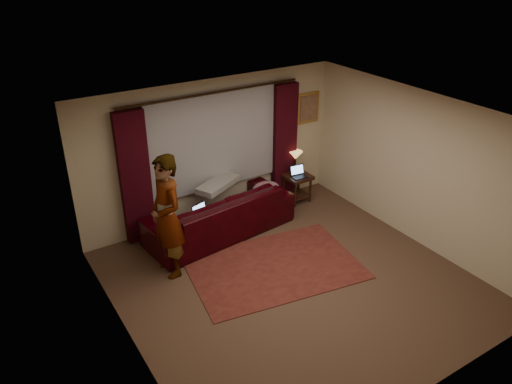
{
  "coord_description": "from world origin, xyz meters",
  "views": [
    {
      "loc": [
        -3.77,
        -4.92,
        4.69
      ],
      "look_at": [
        0.1,
        1.2,
        1.0
      ],
      "focal_mm": 35.0,
      "sensor_mm": 36.0,
      "label": 1
    }
  ],
  "objects_px": {
    "laptop_table": "(300,172)",
    "laptop_sofa": "(204,212)",
    "tiffany_lamp": "(295,162)",
    "sofa": "(219,206)",
    "person": "(167,217)",
    "end_table": "(297,188)"
  },
  "relations": [
    {
      "from": "sofa",
      "to": "laptop_table",
      "type": "relative_size",
      "value": 8.15
    },
    {
      "from": "laptop_sofa",
      "to": "tiffany_lamp",
      "type": "xyz_separation_m",
      "value": [
        2.35,
        0.64,
        0.13
      ]
    },
    {
      "from": "end_table",
      "to": "tiffany_lamp",
      "type": "height_order",
      "value": "tiffany_lamp"
    },
    {
      "from": "person",
      "to": "laptop_table",
      "type": "bearing_deg",
      "value": 101.72
    },
    {
      "from": "sofa",
      "to": "laptop_sofa",
      "type": "height_order",
      "value": "sofa"
    },
    {
      "from": "laptop_sofa",
      "to": "person",
      "type": "distance_m",
      "value": 0.94
    },
    {
      "from": "laptop_sofa",
      "to": "end_table",
      "type": "relative_size",
      "value": 0.58
    },
    {
      "from": "sofa",
      "to": "tiffany_lamp",
      "type": "relative_size",
      "value": 6.19
    },
    {
      "from": "sofa",
      "to": "tiffany_lamp",
      "type": "xyz_separation_m",
      "value": [
        1.94,
        0.41,
        0.24
      ]
    },
    {
      "from": "sofa",
      "to": "person",
      "type": "distance_m",
      "value": 1.42
    },
    {
      "from": "laptop_table",
      "to": "laptop_sofa",
      "type": "bearing_deg",
      "value": -164.41
    },
    {
      "from": "tiffany_lamp",
      "to": "person",
      "type": "height_order",
      "value": "person"
    },
    {
      "from": "laptop_sofa",
      "to": "person",
      "type": "relative_size",
      "value": 0.17
    },
    {
      "from": "laptop_table",
      "to": "tiffany_lamp",
      "type": "bearing_deg",
      "value": 78.58
    },
    {
      "from": "tiffany_lamp",
      "to": "sofa",
      "type": "bearing_deg",
      "value": -167.97
    },
    {
      "from": "laptop_sofa",
      "to": "tiffany_lamp",
      "type": "relative_size",
      "value": 0.76
    },
    {
      "from": "tiffany_lamp",
      "to": "laptop_sofa",
      "type": "bearing_deg",
      "value": -164.81
    },
    {
      "from": "laptop_sofa",
      "to": "laptop_table",
      "type": "height_order",
      "value": "laptop_table"
    },
    {
      "from": "end_table",
      "to": "laptop_table",
      "type": "relative_size",
      "value": 1.72
    },
    {
      "from": "laptop_sofa",
      "to": "tiffany_lamp",
      "type": "bearing_deg",
      "value": -1.42
    },
    {
      "from": "laptop_sofa",
      "to": "end_table",
      "type": "xyz_separation_m",
      "value": [
        2.29,
        0.48,
        -0.37
      ]
    },
    {
      "from": "sofa",
      "to": "end_table",
      "type": "relative_size",
      "value": 4.75
    }
  ]
}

